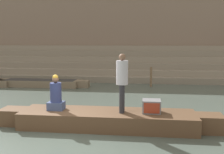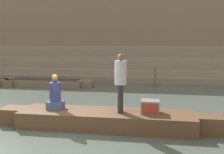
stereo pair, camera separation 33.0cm
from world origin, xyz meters
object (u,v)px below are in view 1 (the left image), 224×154
at_px(rowboat_main, 107,119).
at_px(person_rowing, 56,96).
at_px(tv_set, 151,106).
at_px(mooring_post, 151,77).
at_px(person_standing, 122,79).
at_px(moored_boat_shore, 40,83).

xyz_separation_m(rowboat_main, person_rowing, (-1.62, 0.03, 0.68)).
bearing_deg(tv_set, rowboat_main, 178.53).
height_order(tv_set, mooring_post, mooring_post).
xyz_separation_m(rowboat_main, tv_set, (1.34, 0.04, 0.43)).
xyz_separation_m(rowboat_main, person_standing, (0.45, -0.02, 1.26)).
relative_size(person_standing, moored_boat_shore, 0.31).
relative_size(person_rowing, moored_boat_shore, 0.19).
height_order(person_standing, mooring_post, person_standing).
distance_m(person_rowing, mooring_post, 8.12).
height_order(person_rowing, tv_set, person_rowing).
bearing_deg(person_standing, mooring_post, 66.06).
bearing_deg(moored_boat_shore, person_standing, -46.73).
distance_m(person_standing, mooring_post, 7.66).
distance_m(person_standing, person_rowing, 2.15).
distance_m(person_rowing, moored_boat_shore, 7.57).
bearing_deg(person_standing, tv_set, -11.75).
bearing_deg(mooring_post, rowboat_main, -101.55).
bearing_deg(tv_set, mooring_post, 85.29).
height_order(tv_set, moored_boat_shore, tv_set).
height_order(rowboat_main, person_rowing, person_rowing).
xyz_separation_m(person_rowing, moored_boat_shore, (-3.28, 6.79, -0.75)).
bearing_deg(mooring_post, moored_boat_shore, -173.94).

